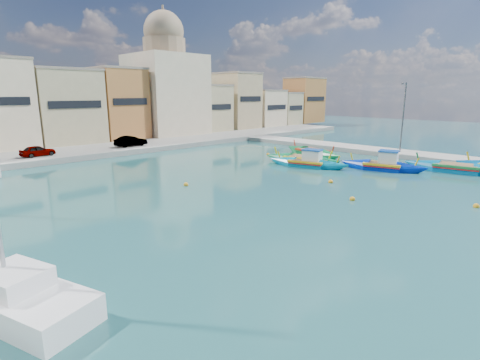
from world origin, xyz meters
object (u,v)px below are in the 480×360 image
luzzu_turquoise_cabin (308,163)px  church_block (166,83)px  luzzu_blue_cabin (383,166)px  luzzu_cyan_mid (312,153)px  luzzu_green (302,161)px  luzzu_blue_south (456,169)px  quay_street_lamp (403,117)px

luzzu_turquoise_cabin → church_block: bearing=81.2°
church_block → luzzu_turquoise_cabin: church_block is taller
luzzu_blue_cabin → luzzu_cyan_mid: size_ratio=0.90×
church_block → luzzu_blue_cabin: church_block is taller
luzzu_turquoise_cabin → luzzu_cyan_mid: 6.73m
luzzu_cyan_mid → luzzu_green: luzzu_cyan_mid is taller
luzzu_turquoise_cabin → luzzu_blue_south: size_ratio=0.91×
church_block → luzzu_green: 30.17m
quay_street_lamp → luzzu_green: bearing=155.0°
church_block → luzzu_blue_cabin: size_ratio=2.35×
church_block → luzzu_green: size_ratio=2.28×
luzzu_blue_cabin → luzzu_blue_south: luzzu_blue_cabin is taller
luzzu_turquoise_cabin → luzzu_green: bearing=53.9°
church_block → luzzu_green: bearing=-97.2°
quay_street_lamp → luzzu_blue_south: bearing=-124.3°
luzzu_blue_cabin → luzzu_turquoise_cabin: bearing=121.9°
church_block → luzzu_cyan_mid: size_ratio=2.13×
luzzu_blue_cabin → luzzu_cyan_mid: bearing=76.6°
luzzu_blue_cabin → luzzu_cyan_mid: 9.48m
quay_street_lamp → luzzu_blue_cabin: (-8.55, -2.06, -3.99)m
quay_street_lamp → luzzu_blue_south: size_ratio=0.86×
luzzu_green → luzzu_blue_south: (6.24, -12.26, -0.00)m
luzzu_turquoise_cabin → luzzu_blue_south: 13.05m
luzzu_blue_south → luzzu_green: bearing=117.0°
luzzu_cyan_mid → luzzu_blue_cabin: bearing=-103.4°
luzzu_cyan_mid → luzzu_blue_south: size_ratio=0.97×
quay_street_lamp → luzzu_blue_cabin: bearing=-166.4°
quay_street_lamp → luzzu_cyan_mid: bearing=131.6°
quay_street_lamp → luzzu_blue_south: (-4.84, -7.09, -4.06)m
luzzu_turquoise_cabin → luzzu_green: 1.80m
luzzu_turquoise_cabin → luzzu_blue_cabin: luzzu_blue_cabin is taller
quay_street_lamp → luzzu_green: quay_street_lamp is taller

